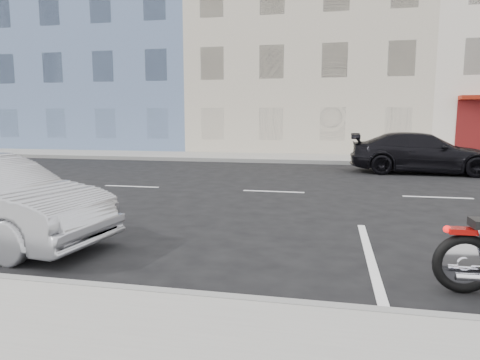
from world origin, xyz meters
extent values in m
plane|color=black|center=(0.00, 0.00, 0.00)|extent=(120.00, 120.00, 0.00)
cube|color=gray|center=(-5.00, 8.70, 0.07)|extent=(80.00, 3.40, 0.15)
cube|color=gray|center=(-5.00, 7.00, 0.08)|extent=(80.00, 0.12, 0.16)
cube|color=slate|center=(-14.00, 16.30, 6.50)|extent=(12.00, 12.00, 13.00)
cube|color=beige|center=(-2.00, 16.30, 5.75)|extent=(12.00, 12.00, 11.50)
imported|color=black|center=(2.54, 4.81, 0.70)|extent=(4.92, 2.18, 1.40)
camera|label=1|loc=(-0.59, -10.94, 1.92)|focal=32.00mm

